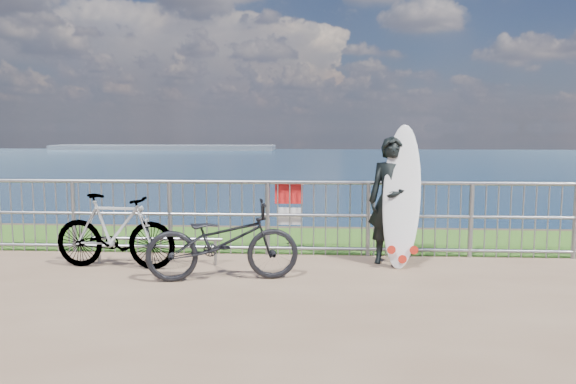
# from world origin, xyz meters

# --- Properties ---
(grass_strip) EXTENTS (120.00, 120.00, 0.00)m
(grass_strip) POSITION_xyz_m (0.00, 2.70, 0.01)
(grass_strip) COLOR #2C5A18
(grass_strip) RESTS_ON ground
(seascape) EXTENTS (260.00, 260.00, 5.00)m
(seascape) POSITION_xyz_m (-43.75, 147.49, -4.03)
(seascape) COLOR brown
(seascape) RESTS_ON ground
(railing) EXTENTS (10.06, 0.10, 1.13)m
(railing) POSITION_xyz_m (0.02, 1.60, 0.58)
(railing) COLOR gray
(railing) RESTS_ON ground
(surfer) EXTENTS (0.72, 0.54, 1.79)m
(surfer) POSITION_xyz_m (1.29, 1.15, 0.89)
(surfer) COLOR black
(surfer) RESTS_ON ground
(surfboard) EXTENTS (0.62, 0.57, 1.97)m
(surfboard) POSITION_xyz_m (1.40, 0.98, 0.91)
(surfboard) COLOR white
(surfboard) RESTS_ON ground
(bicycle_near) EXTENTS (1.99, 1.01, 1.00)m
(bicycle_near) POSITION_xyz_m (-0.93, 0.13, 0.50)
(bicycle_near) COLOR black
(bicycle_near) RESTS_ON ground
(bicycle_far) EXTENTS (1.74, 0.63, 1.02)m
(bicycle_far) POSITION_xyz_m (-2.49, 0.64, 0.51)
(bicycle_far) COLOR black
(bicycle_far) RESTS_ON ground
(bike_rack) EXTENTS (1.86, 0.05, 0.39)m
(bike_rack) POSITION_xyz_m (-2.00, 0.90, 0.32)
(bike_rack) COLOR gray
(bike_rack) RESTS_ON ground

